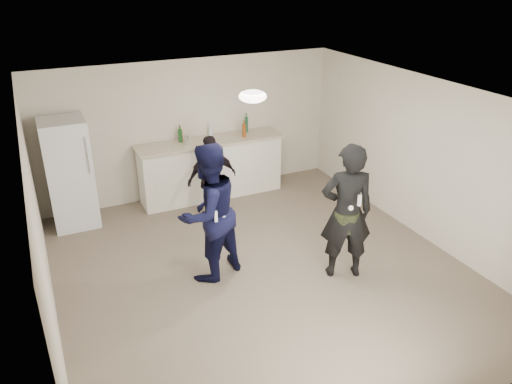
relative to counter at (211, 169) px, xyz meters
name	(u,v)px	position (x,y,z in m)	size (l,w,h in m)	color
floor	(262,270)	(-0.24, -2.67, -0.53)	(6.00, 6.00, 0.00)	#6B5B4C
ceiling	(263,98)	(-0.24, -2.67, 1.98)	(6.00, 6.00, 0.00)	silver
wall_back	(191,128)	(-0.24, 0.33, 0.72)	(6.00, 6.00, 0.00)	beige
wall_front	(419,328)	(-0.24, -5.67, 0.72)	(6.00, 6.00, 0.00)	beige
wall_left	(40,235)	(-2.99, -2.67, 0.72)	(6.00, 6.00, 0.00)	beige
wall_right	(424,159)	(2.51, -2.67, 0.72)	(6.00, 6.00, 0.00)	beige
counter	(211,169)	(0.00, 0.00, 0.00)	(2.60, 0.56, 1.05)	white
counter_top	(210,141)	(0.00, 0.00, 0.55)	(2.68, 0.64, 0.04)	beige
fridge	(69,174)	(-2.44, -0.07, 0.38)	(0.70, 0.70, 1.80)	silver
fridge_handle	(87,155)	(-2.16, -0.44, 0.78)	(0.02, 0.02, 0.60)	silver
ceiling_dome	(253,96)	(-0.24, -2.37, 1.93)	(0.36, 0.36, 0.16)	white
shaker	(187,140)	(-0.44, -0.02, 0.65)	(0.08, 0.08, 0.17)	silver
man	(209,213)	(-0.93, -2.45, 0.44)	(0.94, 0.73, 1.94)	#0F1141
woman	(347,212)	(0.75, -3.21, 0.44)	(0.71, 0.46, 1.94)	black
camo_shorts	(346,220)	(0.75, -3.21, 0.32)	(0.34, 0.34, 0.28)	#293819
spectator	(212,178)	(-0.29, -0.86, 0.21)	(0.86, 0.36, 1.48)	black
remote_man	(216,216)	(-0.93, -2.73, 0.53)	(0.04, 0.04, 0.15)	white
nunchuk_man	(224,218)	(-0.81, -2.70, 0.45)	(0.07, 0.07, 0.07)	silver
remote_woman	(359,201)	(0.75, -3.46, 0.72)	(0.04, 0.04, 0.15)	white
nunchuk_woman	(351,208)	(0.65, -3.43, 0.62)	(0.07, 0.07, 0.07)	white
bottle_cluster	(213,132)	(0.10, 0.11, 0.68)	(1.36, 0.33, 0.29)	#994816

